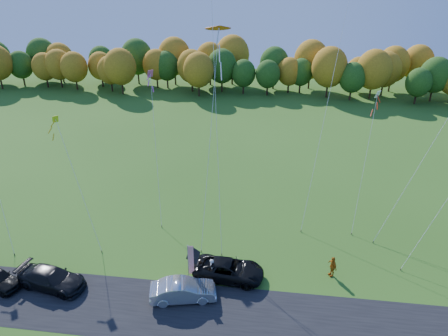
# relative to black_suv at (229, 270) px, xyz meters

# --- Properties ---
(ground) EXTENTS (160.00, 160.00, 0.00)m
(ground) POSITION_rel_black_suv_xyz_m (-1.13, -0.10, -0.79)
(ground) COLOR #2C5817
(asphalt_strip) EXTENTS (90.00, 6.00, 0.01)m
(asphalt_strip) POSITION_rel_black_suv_xyz_m (-1.13, -4.10, -0.79)
(asphalt_strip) COLOR black
(asphalt_strip) RESTS_ON ground
(tree_line) EXTENTS (116.00, 12.00, 10.00)m
(tree_line) POSITION_rel_black_suv_xyz_m (-1.13, 54.90, -0.79)
(tree_line) COLOR #1E4711
(tree_line) RESTS_ON ground
(black_suv) EXTENTS (5.87, 3.02, 1.59)m
(black_suv) POSITION_rel_black_suv_xyz_m (0.00, 0.00, 0.00)
(black_suv) COLOR black
(black_suv) RESTS_ON ground
(silver_sedan) EXTENTS (5.22, 2.81, 1.63)m
(silver_sedan) POSITION_rel_black_suv_xyz_m (-3.12, -2.80, 0.02)
(silver_sedan) COLOR silver
(silver_sedan) RESTS_ON ground
(dark_truck_a) EXTENTS (5.81, 3.17, 1.60)m
(dark_truck_a) POSITION_rel_black_suv_xyz_m (-13.66, -2.82, 0.00)
(dark_truck_a) COLOR black
(dark_truck_a) RESTS_ON ground
(person_tailgate_a) EXTENTS (0.46, 0.68, 1.83)m
(person_tailgate_a) POSITION_rel_black_suv_xyz_m (-1.29, -0.22, 0.12)
(person_tailgate_a) COLOR white
(person_tailgate_a) RESTS_ON ground
(person_tailgate_b) EXTENTS (0.82, 0.91, 1.55)m
(person_tailgate_b) POSITION_rel_black_suv_xyz_m (-2.20, -0.24, -0.02)
(person_tailgate_b) COLOR gray
(person_tailgate_b) RESTS_ON ground
(person_east) EXTENTS (0.89, 1.16, 1.84)m
(person_east) POSITION_rel_black_suv_xyz_m (8.32, 1.31, 0.13)
(person_east) COLOR #BF6512
(person_east) RESTS_ON ground
(feather_flag) EXTENTS (0.48, 0.11, 3.56)m
(feather_flag) POSITION_rel_black_suv_xyz_m (-2.92, -0.86, 1.37)
(feather_flag) COLOR #999999
(feather_flag) RESTS_ON ground
(kite_delta_blue) EXTENTS (4.52, 12.77, 32.50)m
(kite_delta_blue) POSITION_rel_black_suv_xyz_m (-2.34, 8.58, 15.07)
(kite_delta_blue) COLOR #4C3F33
(kite_delta_blue) RESTS_ON ground
(kite_parafoil_orange) EXTENTS (6.42, 13.69, 27.41)m
(kite_parafoil_orange) POSITION_rel_black_suv_xyz_m (8.33, 13.75, 12.69)
(kite_parafoil_orange) COLOR #4C3F33
(kite_parafoil_orange) RESTS_ON ground
(kite_delta_red) EXTENTS (2.38, 9.09, 19.42)m
(kite_delta_red) POSITION_rel_black_suv_xyz_m (-2.47, 7.51, 9.74)
(kite_delta_red) COLOR #4C3F33
(kite_delta_red) RESTS_ON ground
(kite_parafoil_rainbow) EXTENTS (9.43, 6.92, 15.50)m
(kite_parafoil_rainbow) POSITION_rel_black_suv_xyz_m (16.62, 9.48, 6.80)
(kite_parafoil_rainbow) COLOR #4C3F33
(kite_parafoil_rainbow) RESTS_ON ground
(kite_diamond_yellow) EXTENTS (5.36, 5.22, 11.31)m
(kite_diamond_yellow) POSITION_rel_black_suv_xyz_m (-13.97, 4.11, 4.64)
(kite_diamond_yellow) COLOR #4C3F33
(kite_diamond_yellow) RESTS_ON ground
(kite_diamond_white) EXTENTS (2.51, 7.26, 12.56)m
(kite_diamond_white) POSITION_rel_black_suv_xyz_m (11.83, 10.73, 5.29)
(kite_diamond_white) COLOR #4C3F33
(kite_diamond_white) RESTS_ON ground
(kite_diamond_pink) EXTENTS (2.78, 7.54, 14.15)m
(kite_diamond_pink) POSITION_rel_black_suv_xyz_m (-8.39, 9.74, 6.04)
(kite_diamond_pink) COLOR #4C3F33
(kite_diamond_pink) RESTS_ON ground
(kite_diamond_blue_low) EXTENTS (5.82, 4.52, 9.78)m
(kite_diamond_blue_low) POSITION_rel_black_suv_xyz_m (16.78, 4.64, 3.85)
(kite_diamond_blue_low) COLOR #4C3F33
(kite_diamond_blue_low) RESTS_ON ground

